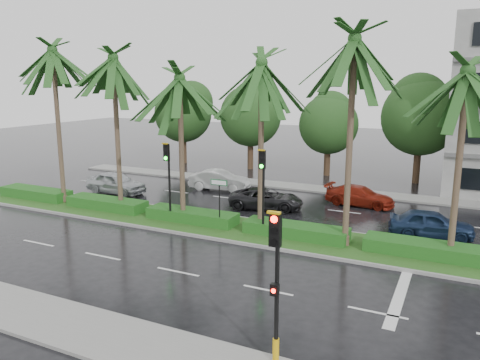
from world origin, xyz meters
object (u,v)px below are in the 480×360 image
at_px(street_sign, 219,191).
at_px(car_white, 219,180).
at_px(signal_median_left, 168,171).
at_px(car_red, 360,196).
at_px(car_darkgrey, 266,199).
at_px(signal_near, 276,282).
at_px(car_silver, 116,183).
at_px(car_blue, 431,224).

height_order(street_sign, car_white, street_sign).
relative_size(signal_median_left, car_red, 1.02).
bearing_deg(car_darkgrey, signal_median_left, 134.40).
distance_m(signal_near, car_red, 18.43).
xyz_separation_m(street_sign, car_darkgrey, (0.50, 5.13, -1.50)).
bearing_deg(car_white, signal_near, -156.72).
bearing_deg(car_silver, car_darkgrey, -83.46).
bearing_deg(car_blue, signal_near, 159.56).
bearing_deg(car_silver, car_red, -73.40).
xyz_separation_m(street_sign, car_red, (5.50, 8.40, -1.50)).
bearing_deg(street_sign, signal_median_left, -176.53).
distance_m(signal_median_left, car_red, 12.31).
height_order(signal_near, signal_median_left, signal_median_left).
bearing_deg(car_silver, car_white, -53.61).
bearing_deg(car_silver, street_sign, -110.05).
height_order(signal_median_left, car_white, signal_median_left).
distance_m(signal_median_left, car_darkgrey, 6.79).
xyz_separation_m(signal_median_left, car_darkgrey, (3.50, 5.31, -2.37)).
relative_size(car_darkgrey, car_blue, 1.11).
height_order(signal_median_left, car_silver, signal_median_left).
distance_m(signal_near, signal_median_left, 13.93).
xyz_separation_m(signal_median_left, car_white, (-1.50, 8.55, -2.29)).
distance_m(car_white, car_darkgrey, 5.96).
height_order(car_silver, car_darkgrey, car_silver).
height_order(street_sign, car_red, street_sign).
relative_size(street_sign, car_red, 0.61).
bearing_deg(car_darkgrey, car_white, 44.81).
height_order(signal_near, car_blue, signal_near).
bearing_deg(signal_median_left, car_red, 45.28).
bearing_deg(car_white, signal_median_left, -179.00).
xyz_separation_m(signal_near, car_white, (-11.50, 18.24, -1.79)).
xyz_separation_m(signal_near, car_darkgrey, (-6.50, 15.00, -1.88)).
distance_m(signal_near, car_white, 21.64).
bearing_deg(signal_near, signal_median_left, 135.91).
height_order(street_sign, car_silver, street_sign).
bearing_deg(car_red, signal_median_left, 140.13).
height_order(car_darkgrey, car_red, car_darkgrey).
height_order(signal_median_left, street_sign, signal_median_left).
height_order(signal_near, street_sign, signal_near).
bearing_deg(car_silver, car_blue, -89.22).
bearing_deg(car_blue, car_silver, 80.51).
relative_size(car_red, car_blue, 1.06).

